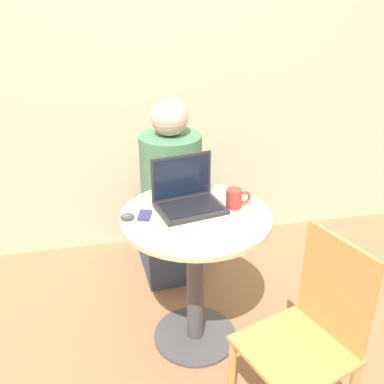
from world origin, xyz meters
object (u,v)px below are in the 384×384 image
Objects in this scene: chair_empty at (308,338)px; laptop at (187,197)px; cell_phone at (145,215)px; person_seated at (169,206)px.

laptop is at bearing 119.30° from chair_empty.
cell_phone is at bearing -164.79° from laptop.
chair_empty reaches higher than cell_phone.
chair_empty is 0.75× the size of person_seated.
laptop is 0.85m from chair_empty.
person_seated is (-0.01, 0.55, -0.33)m from laptop.
person_seated is (0.21, 0.61, -0.29)m from cell_phone.
laptop is 0.65m from person_seated.
person_seated is (-0.38, 1.22, 0.03)m from chair_empty.
laptop is 0.30× the size of person_seated.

